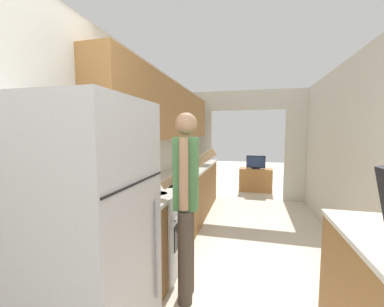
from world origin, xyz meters
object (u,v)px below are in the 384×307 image
person (186,200)px  television (256,162)px  tv_cabinet (255,180)px  range_oven (155,227)px  refrigerator (87,239)px

person → television: person is taller
tv_cabinet → television: (0.00, -0.04, 0.47)m
tv_cabinet → range_oven: bearing=-107.0°
refrigerator → range_oven: 1.27m
tv_cabinet → refrigerator: bearing=-102.7°
refrigerator → tv_cabinet: (1.15, 5.11, -0.58)m
range_oven → person: (0.48, -0.41, 0.47)m
refrigerator → range_oven: (-0.05, 1.20, -0.41)m
tv_cabinet → television: size_ratio=1.73×
refrigerator → television: (1.15, 5.07, -0.11)m
television → tv_cabinet: bearing=90.0°
refrigerator → person: (0.44, 0.79, 0.06)m
tv_cabinet → person: bearing=-99.4°
person → tv_cabinet: 4.42m
refrigerator → person: 0.91m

